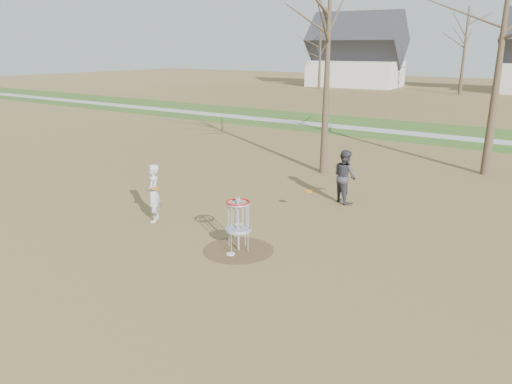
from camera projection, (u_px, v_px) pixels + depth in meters
ground at (239, 250)px, 12.66m from camera, size 160.00×160.00×0.00m
green_band at (452, 135)px, 29.22m from camera, size 160.00×8.00×0.01m
footpath at (448, 137)px, 28.43m from camera, size 160.00×1.50×0.01m
dirt_circle at (239, 250)px, 12.66m from camera, size 1.80×1.80×0.01m
player_standing at (153, 193)px, 14.55m from camera, size 0.69×0.75×1.72m
player_throwing at (345, 176)px, 16.35m from camera, size 1.08×1.01×1.77m
disc_grounded at (231, 254)px, 12.39m from camera, size 0.22×0.22×0.02m
discs_in_play at (237, 190)px, 14.63m from camera, size 3.47×3.38×0.34m
disc_golf_basket at (238, 216)px, 12.41m from camera, size 0.64×0.64×1.35m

